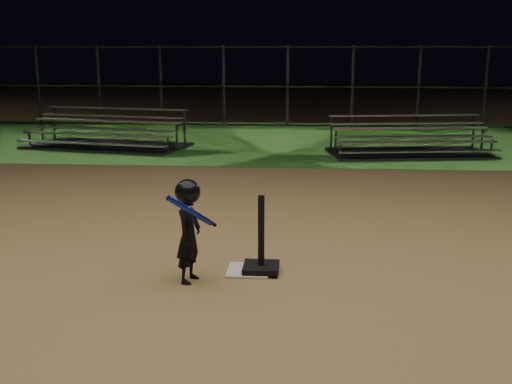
# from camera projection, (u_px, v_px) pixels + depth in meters

# --- Properties ---
(ground) EXTENTS (80.00, 80.00, 0.00)m
(ground) POSITION_uv_depth(u_px,v_px,m) (248.00, 271.00, 6.56)
(ground) COLOR olive
(ground) RESTS_ON ground
(grass_strip) EXTENTS (60.00, 8.00, 0.01)m
(grass_strip) POSITION_uv_depth(u_px,v_px,m) (283.00, 140.00, 16.27)
(grass_strip) COLOR #285D1E
(grass_strip) RESTS_ON ground
(home_plate) EXTENTS (0.45, 0.45, 0.02)m
(home_plate) POSITION_uv_depth(u_px,v_px,m) (248.00, 270.00, 6.56)
(home_plate) COLOR beige
(home_plate) RESTS_ON ground
(batting_tee) EXTENTS (0.38, 0.38, 0.82)m
(batting_tee) POSITION_uv_depth(u_px,v_px,m) (261.00, 256.00, 6.51)
(batting_tee) COLOR black
(batting_tee) RESTS_ON home_plate
(child_batter) EXTENTS (0.45, 0.53, 1.07)m
(child_batter) POSITION_uv_depth(u_px,v_px,m) (189.00, 228.00, 6.16)
(child_batter) COLOR black
(child_batter) RESTS_ON ground
(bleacher_left) EXTENTS (4.13, 2.57, 0.94)m
(bleacher_left) POSITION_uv_depth(u_px,v_px,m) (107.00, 140.00, 15.01)
(bleacher_left) COLOR #B7B7BC
(bleacher_left) RESTS_ON ground
(bleacher_right) EXTENTS (3.80, 2.29, 0.87)m
(bleacher_right) POSITION_uv_depth(u_px,v_px,m) (410.00, 147.00, 13.92)
(bleacher_right) COLOR #B4B4B9
(bleacher_right) RESTS_ON ground
(backstop_fence) EXTENTS (20.08, 0.08, 2.50)m
(backstop_fence) POSITION_uv_depth(u_px,v_px,m) (288.00, 87.00, 18.91)
(backstop_fence) COLOR #38383D
(backstop_fence) RESTS_ON ground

